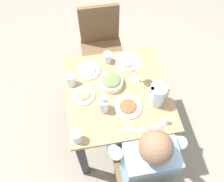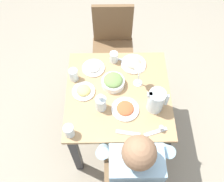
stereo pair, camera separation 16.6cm
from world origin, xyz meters
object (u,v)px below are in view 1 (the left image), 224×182
object	(u,v)px
oil_carafe	(104,105)
plate_beans	(128,61)
water_glass_near_left	(108,57)
salt_shaker	(166,121)
water_pitcher	(157,94)
plate_rice_curry	(128,107)
diner_near	(144,157)
water_glass_far_left	(71,80)
salad_bowl	(111,81)
dining_table	(118,101)
wine_glass	(137,69)
plate_fries	(83,95)
chair_far	(101,44)
water_glass_center	(77,137)
plate_yoghurt	(89,70)

from	to	relation	value
oil_carafe	plate_beans	bearing A→B (deg)	56.85
water_glass_near_left	salt_shaker	distance (m)	0.70
water_pitcher	plate_rice_curry	size ratio (longest dim) A/B	0.93
diner_near	water_glass_far_left	xyz separation A→B (m)	(-0.43, 0.64, 0.13)
salad_bowl	dining_table	bearing A→B (deg)	-63.64
diner_near	wine_glass	distance (m)	0.64
diner_near	salad_bowl	world-z (taller)	diner_near
plate_fries	oil_carafe	size ratio (longest dim) A/B	1.06
chair_far	plate_beans	size ratio (longest dim) A/B	4.29
water_glass_center	oil_carafe	xyz separation A→B (m)	(0.22, 0.20, 0.01)
plate_beans	water_glass_far_left	size ratio (longest dim) A/B	1.96
chair_far	salt_shaker	bearing A→B (deg)	-72.88
dining_table	plate_fries	size ratio (longest dim) A/B	4.59
diner_near	water_glass_near_left	world-z (taller)	diner_near
oil_carafe	salt_shaker	world-z (taller)	oil_carafe
water_pitcher	wine_glass	distance (m)	0.25
plate_fries	water_glass_near_left	size ratio (longest dim) A/B	1.88
chair_far	plate_rice_curry	bearing A→B (deg)	-84.90
water_glass_near_left	oil_carafe	bearing A→B (deg)	-102.82
dining_table	water_glass_center	distance (m)	0.51
water_glass_far_left	oil_carafe	xyz separation A→B (m)	(0.21, -0.26, 0.00)
oil_carafe	salt_shaker	bearing A→B (deg)	-24.11
plate_rice_curry	water_glass_center	distance (m)	0.43
salad_bowl	plate_beans	xyz separation A→B (m)	(0.17, 0.20, -0.03)
diner_near	water_glass_near_left	xyz separation A→B (m)	(-0.12, 0.82, 0.12)
salad_bowl	diner_near	bearing A→B (deg)	-77.90
diner_near	plate_fries	distance (m)	0.63
plate_yoghurt	plate_beans	world-z (taller)	plate_yoghurt
plate_rice_curry	plate_fries	xyz separation A→B (m)	(-0.31, 0.16, 0.00)
dining_table	oil_carafe	size ratio (longest dim) A/B	4.87
plate_beans	oil_carafe	bearing A→B (deg)	-123.15
oil_carafe	plate_yoghurt	bearing A→B (deg)	100.42
water_glass_far_left	plate_rice_curry	bearing A→B (deg)	-35.99
chair_far	salt_shaker	distance (m)	1.10
diner_near	water_glass_far_left	bearing A→B (deg)	123.81
dining_table	plate_fries	xyz separation A→B (m)	(-0.26, 0.01, 0.16)
chair_far	plate_fries	size ratio (longest dim) A/B	5.05
wine_glass	salt_shaker	bearing A→B (deg)	-71.90
water_glass_near_left	salad_bowl	bearing A→B (deg)	-92.27
plate_yoghurt	oil_carafe	distance (m)	0.37
plate_fries	plate_beans	bearing A→B (deg)	33.36
diner_near	water_glass_near_left	distance (m)	0.84
chair_far	salad_bowl	size ratio (longest dim) A/B	4.93
plate_yoghurt	chair_far	bearing A→B (deg)	70.80
salt_shaker	water_glass_center	bearing A→B (deg)	-178.27
water_pitcher	wine_glass	world-z (taller)	wine_glass
plate_fries	water_glass_near_left	distance (m)	0.39
dining_table	plate_beans	size ratio (longest dim) A/B	3.90
oil_carafe	diner_near	bearing A→B (deg)	-60.34
salt_shaker	water_glass_far_left	bearing A→B (deg)	144.47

